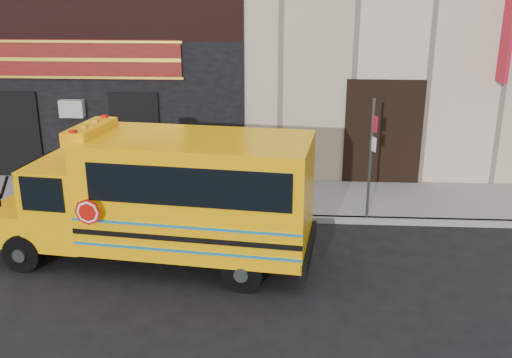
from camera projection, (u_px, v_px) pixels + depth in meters
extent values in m
plane|color=black|center=(223.00, 267.00, 11.93)|extent=(120.00, 120.00, 0.00)
cube|color=gray|center=(235.00, 217.00, 14.37)|extent=(40.00, 0.20, 0.15)
cube|color=slate|center=(241.00, 197.00, 15.79)|extent=(40.00, 3.00, 0.15)
cube|color=black|center=(76.00, 110.00, 16.81)|extent=(10.00, 0.30, 4.00)
cube|color=#4E130B|center=(68.00, 59.00, 16.18)|extent=(6.50, 0.12, 1.10)
cube|color=black|center=(18.00, 135.00, 17.01)|extent=(1.30, 0.10, 2.50)
cube|color=black|center=(136.00, 137.00, 16.80)|extent=(1.30, 0.10, 2.50)
cube|color=#B01426|center=(507.00, 37.00, 15.02)|extent=(0.10, 0.70, 2.40)
cylinder|color=black|center=(24.00, 252.00, 11.70)|extent=(0.83, 0.37, 0.80)
cylinder|color=black|center=(69.00, 218.00, 13.47)|extent=(0.83, 0.37, 0.80)
cylinder|color=black|center=(243.00, 271.00, 10.91)|extent=(0.83, 0.37, 0.80)
cylinder|color=black|center=(260.00, 232.00, 12.68)|extent=(0.83, 0.37, 0.80)
cube|color=#FFAA05|center=(27.00, 216.00, 12.54)|extent=(1.23, 2.10, 0.70)
cube|color=black|center=(6.00, 224.00, 12.71)|extent=(0.36, 2.05, 0.35)
cube|color=#FFAA05|center=(71.00, 198.00, 12.19)|extent=(1.44, 2.23, 1.70)
cube|color=black|center=(44.00, 178.00, 12.16)|extent=(0.27, 1.79, 0.90)
cube|color=#FFAA05|center=(199.00, 192.00, 11.60)|extent=(4.73, 2.72, 2.25)
cube|color=black|center=(309.00, 248.00, 11.54)|extent=(0.38, 2.20, 0.30)
cube|color=black|center=(187.00, 187.00, 10.39)|extent=(3.88, 0.50, 0.75)
cube|color=#FFAA05|center=(91.00, 131.00, 11.62)|extent=(0.69, 1.65, 0.28)
cylinder|color=#BE0E07|center=(88.00, 212.00, 10.72)|extent=(0.52, 0.09, 0.52)
cylinder|color=#3D443E|center=(370.00, 163.00, 13.76)|extent=(0.07, 0.07, 3.12)
cube|color=#B01426|center=(374.00, 124.00, 13.38)|extent=(0.11, 0.26, 0.39)
cube|color=white|center=(373.00, 144.00, 13.53)|extent=(0.11, 0.26, 0.34)
imported|color=black|center=(89.00, 223.00, 12.91)|extent=(1.70, 0.79, 0.98)
imported|color=black|center=(88.00, 201.00, 12.78)|extent=(0.70, 0.86, 2.03)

